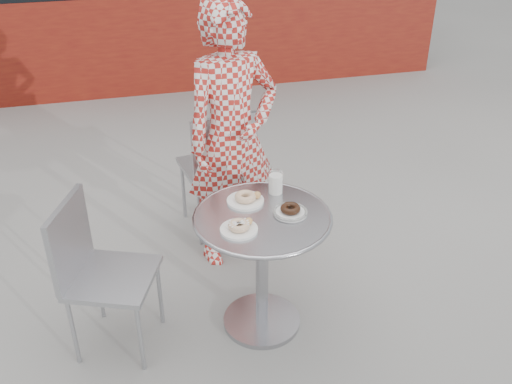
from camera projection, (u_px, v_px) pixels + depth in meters
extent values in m
plane|color=gray|center=(253.00, 320.00, 3.08)|extent=(60.00, 60.00, 0.00)
cube|color=maroon|center=(166.00, 44.00, 5.91)|extent=(6.02, 0.20, 1.00)
cylinder|color=#B5B5BA|center=(262.00, 320.00, 3.06)|extent=(0.41, 0.41, 0.03)
cylinder|color=#B5B5BA|center=(262.00, 272.00, 2.90)|extent=(0.07, 0.07, 0.65)
cylinder|color=#B5B5BA|center=(262.00, 217.00, 2.73)|extent=(0.65, 0.65, 0.02)
torus|color=#B5B5BA|center=(262.00, 217.00, 2.73)|extent=(0.68, 0.68, 0.02)
cube|color=#A2A4A9|center=(215.00, 167.00, 3.67)|extent=(0.47, 0.47, 0.03)
cube|color=#A2A4A9|center=(225.00, 148.00, 3.41)|extent=(0.41, 0.09, 0.41)
cube|color=#A2A4A9|center=(113.00, 278.00, 2.74)|extent=(0.50, 0.50, 0.03)
cube|color=#A2A4A9|center=(70.00, 240.00, 2.66)|extent=(0.17, 0.37, 0.39)
imported|color=#A61F19|center=(232.00, 138.00, 3.24)|extent=(0.66, 0.52, 1.57)
cylinder|color=white|center=(245.00, 201.00, 2.83)|extent=(0.19, 0.19, 0.01)
torus|color=#CA864E|center=(245.00, 197.00, 2.82)|extent=(0.11, 0.11, 0.04)
sphere|color=#B77A3F|center=(257.00, 195.00, 2.83)|extent=(0.04, 0.04, 0.04)
cylinder|color=white|center=(239.00, 229.00, 2.61)|extent=(0.17, 0.17, 0.01)
torus|color=#CA864E|center=(239.00, 225.00, 2.60)|extent=(0.10, 0.10, 0.03)
sphere|color=#B77A3F|center=(249.00, 221.00, 2.63)|extent=(0.03, 0.03, 0.03)
cylinder|color=white|center=(290.00, 212.00, 2.74)|extent=(0.16, 0.16, 0.01)
torus|color=black|center=(290.00, 208.00, 2.73)|extent=(0.10, 0.10, 0.03)
torus|color=black|center=(290.00, 212.00, 2.74)|extent=(0.17, 0.17, 0.01)
cylinder|color=white|center=(276.00, 184.00, 2.89)|extent=(0.07, 0.07, 0.10)
cylinder|color=white|center=(276.00, 182.00, 2.88)|extent=(0.08, 0.08, 0.12)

